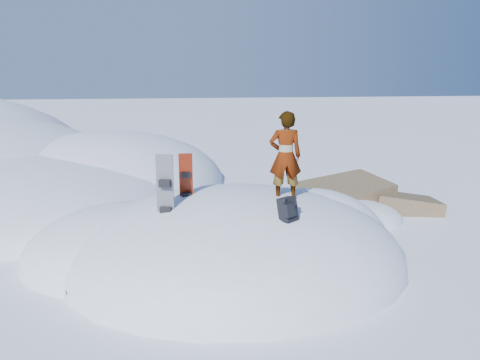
{
  "coord_description": "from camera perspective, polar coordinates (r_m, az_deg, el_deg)",
  "views": [
    {
      "loc": [
        -1.18,
        -8.96,
        3.84
      ],
      "look_at": [
        0.13,
        0.3,
        1.66
      ],
      "focal_mm": 35.0,
      "sensor_mm": 36.0,
      "label": 1
    }
  ],
  "objects": [
    {
      "name": "ground",
      "position": [
        9.82,
        -0.52,
        -9.88
      ],
      "size": [
        120.0,
        120.0,
        0.0
      ],
      "primitive_type": "plane",
      "color": "white",
      "rests_on": "ground"
    },
    {
      "name": "snow_mound",
      "position": [
        10.02,
        -1.7,
        -9.4
      ],
      "size": [
        8.0,
        6.0,
        3.0
      ],
      "color": "silver",
      "rests_on": "ground"
    },
    {
      "name": "rock_outcrop",
      "position": [
        13.49,
        13.63,
        -3.72
      ],
      "size": [
        4.68,
        4.41,
        1.68
      ],
      "color": "brown",
      "rests_on": "ground"
    },
    {
      "name": "snowboard_red",
      "position": [
        9.31,
        -6.56,
        -0.87
      ],
      "size": [
        0.28,
        0.26,
        1.42
      ],
      "rotation": [
        0.0,
        0.0,
        -0.05
      ],
      "color": "red",
      "rests_on": "snow_mound"
    },
    {
      "name": "snowboard_dark",
      "position": [
        8.69,
        -9.08,
        -2.38
      ],
      "size": [
        0.33,
        0.23,
        1.71
      ],
      "rotation": [
        0.0,
        0.0,
        -0.25
      ],
      "color": "black",
      "rests_on": "snow_mound"
    },
    {
      "name": "backpack",
      "position": [
        8.23,
        5.86,
        -3.56
      ],
      "size": [
        0.41,
        0.45,
        0.49
      ],
      "rotation": [
        0.0,
        0.0,
        0.59
      ],
      "color": "black",
      "rests_on": "snow_mound"
    },
    {
      "name": "gear_pile",
      "position": [
        8.93,
        -18.15,
        -12.25
      ],
      "size": [
        0.85,
        0.66,
        0.22
      ],
      "rotation": [
        0.0,
        0.0,
        0.29
      ],
      "color": "black",
      "rests_on": "ground"
    },
    {
      "name": "person",
      "position": [
        9.1,
        5.55,
        2.9
      ],
      "size": [
        0.66,
        0.46,
        1.75
      ],
      "primitive_type": "imported",
      "rotation": [
        0.0,
        0.0,
        3.08
      ],
      "color": "slate",
      "rests_on": "snow_mound"
    }
  ]
}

